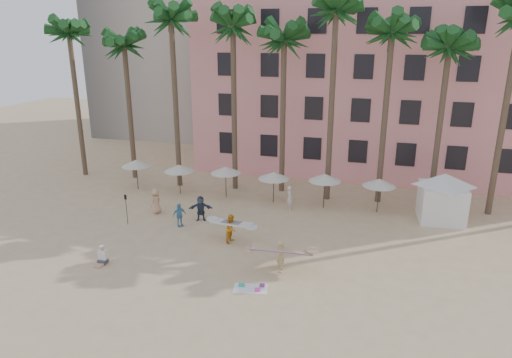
{
  "coord_description": "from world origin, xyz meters",
  "views": [
    {
      "loc": [
        6.8,
        -20.61,
        12.88
      ],
      "look_at": [
        -0.62,
        6.0,
        4.0
      ],
      "focal_mm": 32.0,
      "sensor_mm": 36.0,
      "label": 1
    }
  ],
  "objects": [
    {
      "name": "umbrella_row",
      "position": [
        -3.0,
        12.5,
        2.33
      ],
      "size": [
        22.5,
        2.7,
        2.73
      ],
      "color": "#332B23",
      "rests_on": "ground"
    },
    {
      "name": "carrier_white",
      "position": [
        -1.9,
        4.8,
        1.0
      ],
      "size": [
        3.01,
        1.36,
        1.88
      ],
      "color": "orange",
      "rests_on": "ground"
    },
    {
      "name": "palm_row",
      "position": [
        0.51,
        15.0,
        12.97
      ],
      "size": [
        44.4,
        5.4,
        16.3
      ],
      "color": "brown",
      "rests_on": "ground"
    },
    {
      "name": "paddle",
      "position": [
        -9.86,
        5.48,
        1.41
      ],
      "size": [
        0.18,
        0.04,
        2.23
      ],
      "color": "black",
      "rests_on": "ground"
    },
    {
      "name": "beachgoers",
      "position": [
        -5.46,
        8.0,
        0.92
      ],
      "size": [
        10.2,
        6.08,
        1.91
      ],
      "color": "tan",
      "rests_on": "ground"
    },
    {
      "name": "ground",
      "position": [
        0.0,
        0.0,
        0.0
      ],
      "size": [
        120.0,
        120.0,
        0.0
      ],
      "primitive_type": "plane",
      "color": "#D1B789",
      "rests_on": "ground"
    },
    {
      "name": "pink_hotel",
      "position": [
        7.0,
        26.0,
        8.0
      ],
      "size": [
        35.0,
        14.0,
        16.0
      ],
      "primitive_type": "cube",
      "color": "pink",
      "rests_on": "ground"
    },
    {
      "name": "seated_man",
      "position": [
        -8.25,
        -0.03,
        0.38
      ],
      "size": [
        0.49,
        0.85,
        1.11
      ],
      "color": "#3F3F4C",
      "rests_on": "ground"
    },
    {
      "name": "cabana",
      "position": [
        11.4,
        12.24,
        2.07
      ],
      "size": [
        4.81,
        4.81,
        3.5
      ],
      "color": "white",
      "rests_on": "ground"
    },
    {
      "name": "beach_towel",
      "position": [
        0.89,
        -0.3,
        0.03
      ],
      "size": [
        1.95,
        1.3,
        0.14
      ],
      "color": "white",
      "rests_on": "ground"
    },
    {
      "name": "carrier_yellow",
      "position": [
        1.99,
        1.96,
        1.07
      ],
      "size": [
        3.5,
        1.5,
        1.92
      ],
      "color": "tan",
      "rests_on": "ground"
    }
  ]
}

